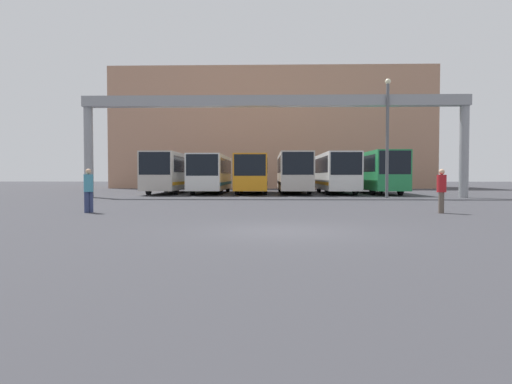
% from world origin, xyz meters
% --- Properties ---
extents(ground_plane, '(200.00, 200.00, 0.00)m').
position_xyz_m(ground_plane, '(0.00, 0.00, 0.00)').
color(ground_plane, '#38383D').
extents(building_backdrop, '(37.22, 12.00, 13.85)m').
position_xyz_m(building_backdrop, '(0.00, 45.40, 6.92)').
color(building_backdrop, tan).
rests_on(building_backdrop, ground).
extents(overhead_gantry, '(25.60, 0.80, 6.75)m').
position_xyz_m(overhead_gantry, '(0.00, 18.49, 5.61)').
color(overhead_gantry, gray).
rests_on(overhead_gantry, ground).
extents(bus_slot_0, '(2.47, 10.78, 3.24)m').
position_xyz_m(bus_slot_0, '(-8.50, 25.68, 1.87)').
color(bus_slot_0, beige).
rests_on(bus_slot_0, ground).
extents(bus_slot_1, '(2.52, 10.62, 3.09)m').
position_xyz_m(bus_slot_1, '(-5.10, 25.60, 1.78)').
color(bus_slot_1, silver).
rests_on(bus_slot_1, ground).
extents(bus_slot_2, '(2.48, 10.03, 3.08)m').
position_xyz_m(bus_slot_2, '(-1.70, 25.31, 1.77)').
color(bus_slot_2, orange).
rests_on(bus_slot_2, ground).
extents(bus_slot_3, '(2.43, 12.00, 3.24)m').
position_xyz_m(bus_slot_3, '(1.70, 26.30, 1.86)').
color(bus_slot_3, beige).
rests_on(bus_slot_3, ground).
extents(bus_slot_4, '(2.44, 10.18, 3.22)m').
position_xyz_m(bus_slot_4, '(5.10, 25.38, 1.85)').
color(bus_slot_4, silver).
rests_on(bus_slot_4, ground).
extents(bus_slot_5, '(2.45, 10.28, 3.32)m').
position_xyz_m(bus_slot_5, '(8.50, 25.44, 1.91)').
color(bus_slot_5, '#268C4C').
rests_on(bus_slot_5, ground).
extents(pedestrian_near_center, '(0.36, 0.36, 1.73)m').
position_xyz_m(pedestrian_near_center, '(-7.48, 5.80, 0.92)').
color(pedestrian_near_center, navy).
rests_on(pedestrian_near_center, ground).
extents(pedestrian_mid_left, '(0.36, 0.36, 1.72)m').
position_xyz_m(pedestrian_mid_left, '(6.33, 5.92, 0.91)').
color(pedestrian_mid_left, brown).
rests_on(pedestrian_mid_left, ground).
extents(lamp_post, '(0.36, 0.36, 7.74)m').
position_xyz_m(lamp_post, '(7.35, 18.02, 4.23)').
color(lamp_post, '#595B60').
rests_on(lamp_post, ground).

